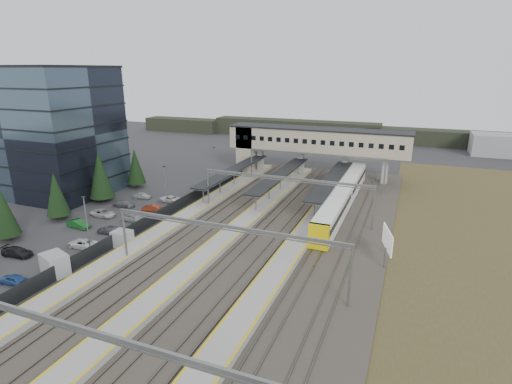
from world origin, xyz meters
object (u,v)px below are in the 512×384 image
at_px(relay_cabin_near, 55,264).
at_px(billboard, 387,241).
at_px(footbridge, 305,142).
at_px(office_building, 46,131).
at_px(train, 343,197).
at_px(relay_cabin_far, 122,239).

bearing_deg(relay_cabin_near, billboard, 26.48).
relative_size(relay_cabin_near, footbridge, 0.09).
distance_m(office_building, train, 58.01).
bearing_deg(relay_cabin_near, relay_cabin_far, 77.38).
xyz_separation_m(office_building, relay_cabin_near, (28.25, -25.89, -10.86)).
bearing_deg(relay_cabin_far, billboard, 14.22).
bearing_deg(relay_cabin_far, office_building, 151.61).
xyz_separation_m(train, billboard, (8.76, -18.93, 0.88)).
bearing_deg(billboard, train, 114.82).
distance_m(footbridge, train, 23.20).
bearing_deg(relay_cabin_near, footbridge, 74.54).
xyz_separation_m(footbridge, billboard, (21.05, -37.70, -5.03)).
bearing_deg(train, office_building, -168.66).
relative_size(relay_cabin_far, train, 0.06).
bearing_deg(train, billboard, -65.18).
bearing_deg(billboard, relay_cabin_near, -153.52).
xyz_separation_m(footbridge, train, (12.30, -18.76, -5.91)).
xyz_separation_m(office_building, footbridge, (43.70, 30.00, -4.26)).
xyz_separation_m(relay_cabin_near, billboard, (36.51, 18.19, 1.57)).
height_order(office_building, train, office_building).
xyz_separation_m(office_building, train, (56.00, 11.23, -10.17)).
distance_m(relay_cabin_far, billboard, 35.52).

